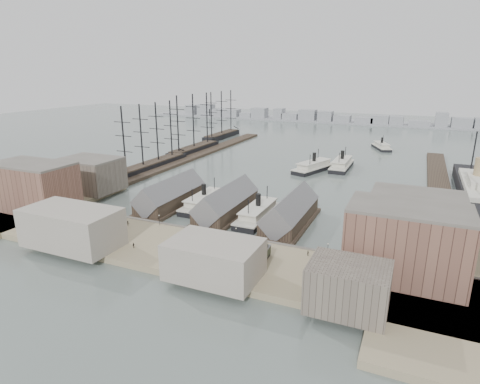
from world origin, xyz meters
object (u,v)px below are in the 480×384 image
at_px(ocean_steamer, 476,190).
at_px(horse_cart_right, 253,259).
at_px(tram, 262,255).
at_px(horse_cart_left, 85,217).
at_px(horse_cart_center, 173,243).
at_px(ferry_docked_west, 204,201).

bearing_deg(ocean_steamer, horse_cart_right, -123.28).
xyz_separation_m(tram, horse_cart_right, (-2.45, -1.43, -0.93)).
xyz_separation_m(ocean_steamer, horse_cart_left, (-136.08, -93.85, -1.22)).
height_order(horse_cart_left, horse_cart_center, horse_cart_left).
relative_size(ferry_docked_west, horse_cart_center, 6.36).
bearing_deg(tram, horse_cart_center, -179.22).
bearing_deg(horse_cart_right, ocean_steamer, -47.13).
bearing_deg(horse_cart_left, horse_cart_center, -91.31).
bearing_deg(horse_cart_right, horse_cart_left, 70.73).
xyz_separation_m(ferry_docked_west, horse_cart_center, (11.79, -41.84, 0.30)).
distance_m(ferry_docked_west, ocean_steamer, 120.18).
distance_m(ferry_docked_west, horse_cart_center, 43.47).
distance_m(ferry_docked_west, horse_cart_left, 47.10).
relative_size(tram, horse_cart_right, 1.99).
bearing_deg(horse_cart_left, tram, -86.87).
distance_m(horse_cart_center, horse_cart_right, 27.25).
relative_size(ocean_steamer, tram, 9.79).
xyz_separation_m(horse_cart_left, horse_cart_center, (42.87, -6.45, -0.03)).
xyz_separation_m(ocean_steamer, tram, (-63.50, -99.06, -0.29)).
bearing_deg(horse_cart_right, horse_cart_center, 75.73).
bearing_deg(horse_cart_left, ferry_docked_west, -34.05).
xyz_separation_m(ferry_docked_west, ocean_steamer, (105.00, 58.45, 1.55)).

